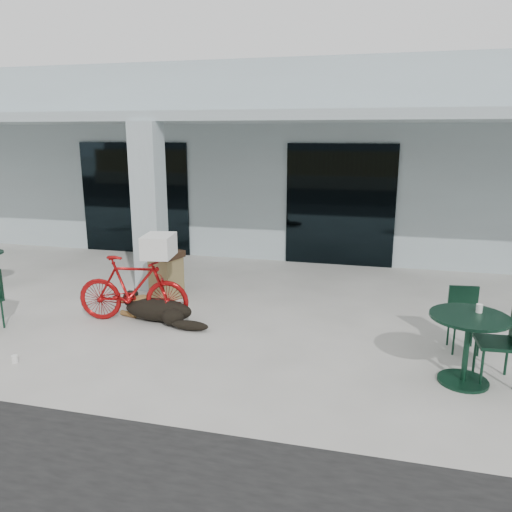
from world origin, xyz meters
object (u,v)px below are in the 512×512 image
(dog, at_px, (158,308))
(cafe_chair_far_b, at_px, (497,342))
(bicycle, at_px, (133,289))
(trash_receptacle, at_px, (166,275))
(cafe_chair_far_a, at_px, (465,321))
(cafe_table_far, at_px, (466,349))

(dog, height_order, cafe_chair_far_b, cafe_chair_far_b)
(bicycle, height_order, trash_receptacle, bicycle)
(trash_receptacle, bearing_deg, cafe_chair_far_a, -12.77)
(bicycle, xyz_separation_m, cafe_chair_far_a, (4.90, 0.08, -0.09))
(bicycle, bearing_deg, cafe_table_far, -108.86)
(bicycle, relative_size, cafe_table_far, 1.95)
(bicycle, bearing_deg, cafe_chair_far_b, -106.72)
(cafe_table_far, height_order, trash_receptacle, trash_receptacle)
(cafe_table_far, distance_m, cafe_chair_far_a, 0.97)
(cafe_table_far, relative_size, cafe_chair_far_a, 1.04)
(cafe_table_far, bearing_deg, cafe_chair_far_a, 83.00)
(bicycle, relative_size, dog, 1.38)
(cafe_chair_far_a, height_order, cafe_chair_far_b, cafe_chair_far_b)
(cafe_chair_far_a, bearing_deg, trash_receptacle, 161.01)
(cafe_table_far, xyz_separation_m, cafe_chair_far_b, (0.35, 0.13, 0.08))
(dog, distance_m, trash_receptacle, 1.17)
(cafe_table_far, xyz_separation_m, cafe_chair_far_a, (0.12, 0.96, 0.01))
(bicycle, distance_m, trash_receptacle, 1.18)
(bicycle, relative_size, cafe_chair_far_a, 2.02)
(bicycle, height_order, cafe_chair_far_b, bicycle)
(dog, relative_size, cafe_chair_far_a, 1.47)
(cafe_chair_far_b, distance_m, trash_receptacle, 5.46)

